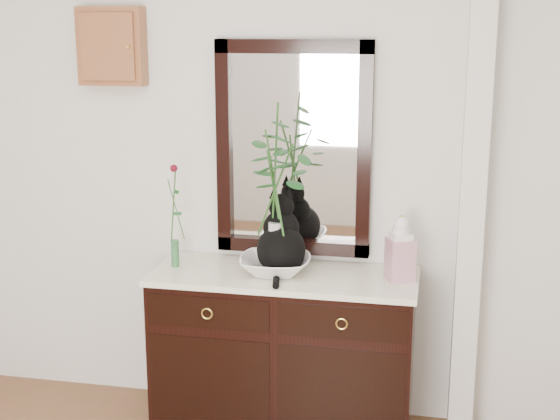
% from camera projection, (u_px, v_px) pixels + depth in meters
% --- Properties ---
extents(wall_back, '(3.60, 0.04, 2.70)m').
position_uv_depth(wall_back, '(275.00, 165.00, 4.03)').
color(wall_back, silver).
rests_on(wall_back, ground).
extents(pilaster, '(0.12, 0.20, 2.70)m').
position_uv_depth(pilaster, '(474.00, 176.00, 3.76)').
color(pilaster, silver).
rests_on(pilaster, ground).
extents(sideboard, '(1.33, 0.52, 0.82)m').
position_uv_depth(sideboard, '(284.00, 343.00, 3.98)').
color(sideboard, black).
rests_on(sideboard, ground).
extents(wall_mirror, '(0.80, 0.06, 1.10)m').
position_uv_depth(wall_mirror, '(293.00, 149.00, 3.98)').
color(wall_mirror, black).
rests_on(wall_mirror, wall_back).
extents(key_cabinet, '(0.35, 0.10, 0.40)m').
position_uv_depth(key_cabinet, '(112.00, 46.00, 4.02)').
color(key_cabinet, brown).
rests_on(key_cabinet, wall_back).
extents(cat, '(0.34, 0.39, 0.40)m').
position_uv_depth(cat, '(281.00, 234.00, 3.86)').
color(cat, black).
rests_on(cat, sideboard).
extents(lotus_bowl, '(0.38, 0.38, 0.09)m').
position_uv_depth(lotus_bowl, '(275.00, 265.00, 3.88)').
color(lotus_bowl, white).
rests_on(lotus_bowl, sideboard).
extents(vase_branches, '(0.53, 0.53, 0.85)m').
position_uv_depth(vase_branches, '(275.00, 186.00, 3.79)').
color(vase_branches, silver).
rests_on(vase_branches, lotus_bowl).
extents(bud_vase_rose, '(0.08, 0.08, 0.54)m').
position_uv_depth(bud_vase_rose, '(174.00, 215.00, 3.94)').
color(bud_vase_rose, '#2F6A3B').
rests_on(bud_vase_rose, sideboard).
extents(ginger_jar, '(0.16, 0.16, 0.33)m').
position_uv_depth(ginger_jar, '(401.00, 247.00, 3.76)').
color(ginger_jar, white).
rests_on(ginger_jar, sideboard).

